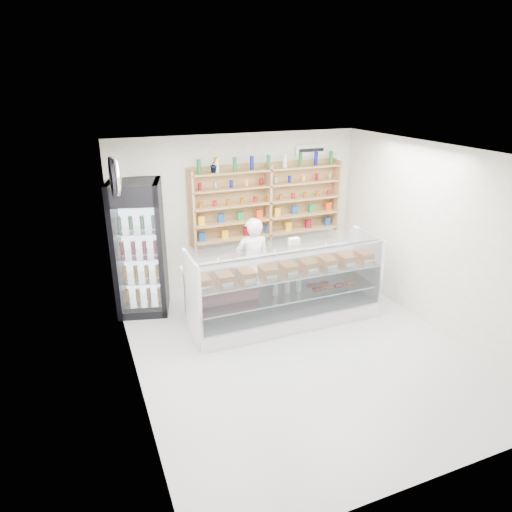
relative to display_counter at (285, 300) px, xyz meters
name	(u,v)px	position (x,y,z in m)	size (l,w,h in m)	color
room	(304,260)	(-0.17, -0.89, 1.04)	(5.00, 5.00, 5.00)	#AEAEB3
display_counter	(285,300)	(0.00, 0.00, 0.00)	(3.03, 0.91, 1.32)	white
shop_worker	(253,263)	(-0.27, 0.69, 0.42)	(0.57, 0.38, 1.57)	white
drinks_cooler	(140,248)	(-2.02, 1.24, 0.74)	(0.96, 0.94, 2.19)	black
wall_shelving	(268,202)	(0.33, 1.45, 1.23)	(2.84, 0.28, 1.33)	#AF7A52
potted_plant	(214,164)	(-0.65, 1.45, 1.97)	(0.15, 0.12, 0.27)	#1E6626
security_mirror	(116,177)	(-2.34, 0.31, 2.09)	(0.15, 0.50, 0.50)	silver
wall_sign	(311,150)	(1.23, 1.58, 2.09)	(0.62, 0.03, 0.20)	white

